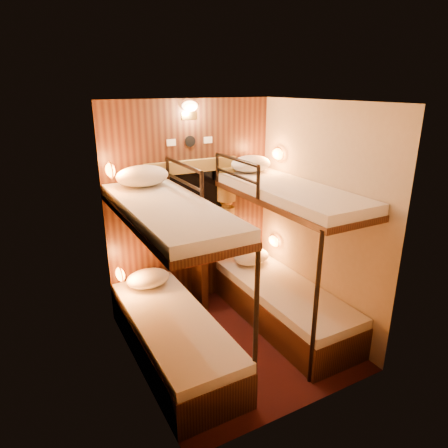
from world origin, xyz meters
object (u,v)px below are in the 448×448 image
bunk_right (284,277)px  bottle_right (208,247)px  bottle_left (195,251)px  bunk_left (172,307)px  table (199,274)px

bunk_right → bottle_right: bearing=125.4°
bunk_right → bottle_right: 0.95m
bottle_right → bottle_left: bearing=-168.0°
bunk_left → bunk_right: size_ratio=1.00×
bottle_left → bottle_right: size_ratio=1.01×
table → bunk_right: bearing=-50.3°
bunk_right → bottle_left: bearing=134.6°
bunk_left → table: bearing=50.3°
bunk_left → bottle_right: bearing=45.3°
bunk_left → bottle_right: bunk_left is taller
table → bottle_right: (0.11, -0.02, 0.33)m
bunk_left → bottle_left: bunk_left is taller
bunk_left → bottle_right: (0.75, 0.76, 0.19)m
bottle_right → table: bearing=170.2°
bunk_left → bunk_right: same height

